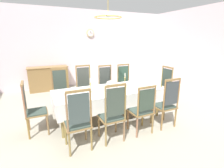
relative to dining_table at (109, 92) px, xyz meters
The scene contains 25 objects.
ground 0.70m from the dining_table, 90.00° to the right, with size 8.20×7.05×0.04m, color #AAA794.
back_wall 3.53m from the dining_table, 90.00° to the left, with size 8.20×0.08×3.05m, color silver.
dining_table is the anchor object (origin of this frame).
tablecloth 0.01m from the dining_table, 90.00° to the left, with size 2.57×1.05×0.35m.
chair_south_a 1.35m from the dining_table, 136.50° to the right, with size 0.44×0.42×1.15m.
chair_north_a 1.35m from the dining_table, 136.45° to the left, with size 0.44×0.42×1.18m.
chair_south_b 0.98m from the dining_table, 109.25° to the right, with size 0.44×0.42×1.17m.
chair_north_b 0.99m from the dining_table, 109.21° to the left, with size 0.44×0.42×1.21m.
chair_south_c 0.99m from the dining_table, 69.30° to the right, with size 0.44×0.42×1.05m.
chair_north_c 0.99m from the dining_table, 69.45° to the left, with size 0.44×0.42×1.16m.
chair_south_d 1.35m from the dining_table, 43.46° to the right, with size 0.44×0.42×1.13m.
chair_north_d 1.35m from the dining_table, 43.50° to the left, with size 0.44×0.42×1.15m.
chair_head_west 1.68m from the dining_table, behind, with size 0.42×0.44×1.11m.
chair_head_east 1.69m from the dining_table, ahead, with size 0.42×0.44×1.17m.
soup_tureen 0.21m from the dining_table, ahead, with size 0.29×0.29×0.23m.
candlestick_west 0.49m from the dining_table, behind, with size 0.07×0.07×0.33m.
candlestick_east 0.50m from the dining_table, ahead, with size 0.07×0.07×0.37m.
bowl_near_left 0.47m from the dining_table, 54.82° to the left, with size 0.15×0.15×0.03m.
bowl_near_right 0.91m from the dining_table, 22.53° to the left, with size 0.19×0.19×0.04m.
bowl_far_left 0.85m from the dining_table, 152.71° to the left, with size 0.17×0.17×0.03m.
spoon_primary 0.55m from the dining_table, 47.86° to the left, with size 0.06×0.17×0.01m.
spoon_secondary 1.04m from the dining_table, 21.09° to the left, with size 0.05×0.18×0.01m.
sideboard 3.31m from the dining_table, 109.72° to the left, with size 1.44×0.48×0.90m.
mounted_clock 3.72m from the dining_table, 78.64° to the left, with size 0.30×0.06×0.30m.
chandelier 1.71m from the dining_table, 90.11° to the left, with size 0.60×0.59×0.66m.
Camera 1 is at (-1.54, -3.37, 1.92)m, focal length 26.86 mm.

